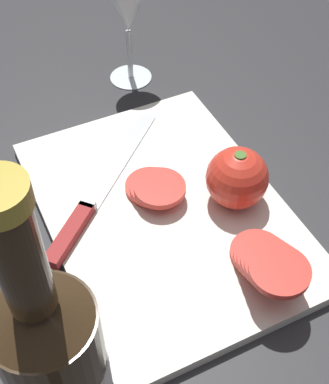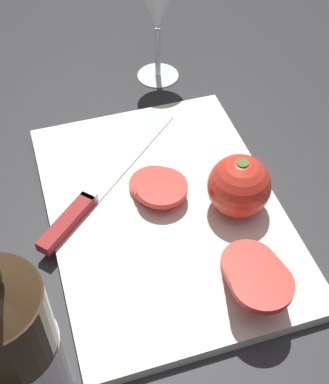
{
  "view_description": "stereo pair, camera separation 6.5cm",
  "coord_description": "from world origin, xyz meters",
  "px_view_note": "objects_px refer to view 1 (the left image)",
  "views": [
    {
      "loc": [
        -0.37,
        0.2,
        0.53
      ],
      "look_at": [
        0.03,
        0.01,
        0.05
      ],
      "focal_mm": 50.0,
      "sensor_mm": 36.0,
      "label": 1
    },
    {
      "loc": [
        -0.39,
        0.14,
        0.53
      ],
      "look_at": [
        0.03,
        0.01,
        0.05
      ],
      "focal_mm": 50.0,
      "sensor_mm": 36.0,
      "label": 2
    }
  ],
  "objects_px": {
    "tomato_slice_stack_near": "(155,187)",
    "whole_tomato": "(236,176)",
    "knife": "(85,211)",
    "tomato_slice_stack_far": "(268,262)",
    "wine_bottle": "(61,377)",
    "wine_glass": "(127,11)"
  },
  "relations": [
    {
      "from": "tomato_slice_stack_near",
      "to": "tomato_slice_stack_far",
      "type": "distance_m",
      "value": 0.18
    },
    {
      "from": "knife",
      "to": "tomato_slice_stack_far",
      "type": "distance_m",
      "value": 0.23
    },
    {
      "from": "wine_bottle",
      "to": "wine_glass",
      "type": "distance_m",
      "value": 0.56
    },
    {
      "from": "whole_tomato",
      "to": "tomato_slice_stack_far",
      "type": "height_order",
      "value": "whole_tomato"
    },
    {
      "from": "tomato_slice_stack_near",
      "to": "whole_tomato",
      "type": "bearing_deg",
      "value": -119.05
    },
    {
      "from": "wine_bottle",
      "to": "knife",
      "type": "height_order",
      "value": "wine_bottle"
    },
    {
      "from": "wine_bottle",
      "to": "tomato_slice_stack_near",
      "type": "distance_m",
      "value": 0.31
    },
    {
      "from": "wine_glass",
      "to": "tomato_slice_stack_near",
      "type": "relative_size",
      "value": 1.95
    },
    {
      "from": "whole_tomato",
      "to": "knife",
      "type": "height_order",
      "value": "whole_tomato"
    },
    {
      "from": "whole_tomato",
      "to": "tomato_slice_stack_far",
      "type": "relative_size",
      "value": 0.67
    },
    {
      "from": "wine_bottle",
      "to": "knife",
      "type": "bearing_deg",
      "value": -21.79
    },
    {
      "from": "whole_tomato",
      "to": "tomato_slice_stack_near",
      "type": "height_order",
      "value": "whole_tomato"
    },
    {
      "from": "knife",
      "to": "tomato_slice_stack_far",
      "type": "relative_size",
      "value": 1.94
    },
    {
      "from": "wine_glass",
      "to": "tomato_slice_stack_near",
      "type": "height_order",
      "value": "wine_glass"
    },
    {
      "from": "wine_bottle",
      "to": "wine_glass",
      "type": "height_order",
      "value": "wine_bottle"
    },
    {
      "from": "wine_bottle",
      "to": "tomato_slice_stack_near",
      "type": "height_order",
      "value": "wine_bottle"
    },
    {
      "from": "wine_bottle",
      "to": "whole_tomato",
      "type": "height_order",
      "value": "wine_bottle"
    },
    {
      "from": "wine_glass",
      "to": "tomato_slice_stack_far",
      "type": "bearing_deg",
      "value": 177.59
    },
    {
      "from": "wine_glass",
      "to": "knife",
      "type": "bearing_deg",
      "value": 146.25
    },
    {
      "from": "knife",
      "to": "tomato_slice_stack_near",
      "type": "bearing_deg",
      "value": -46.88
    },
    {
      "from": "wine_glass",
      "to": "knife",
      "type": "xyz_separation_m",
      "value": [
        -0.26,
        0.17,
        -0.1
      ]
    },
    {
      "from": "knife",
      "to": "tomato_slice_stack_near",
      "type": "xyz_separation_m",
      "value": [
        -0.01,
        -0.09,
        0.01
      ]
    }
  ]
}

